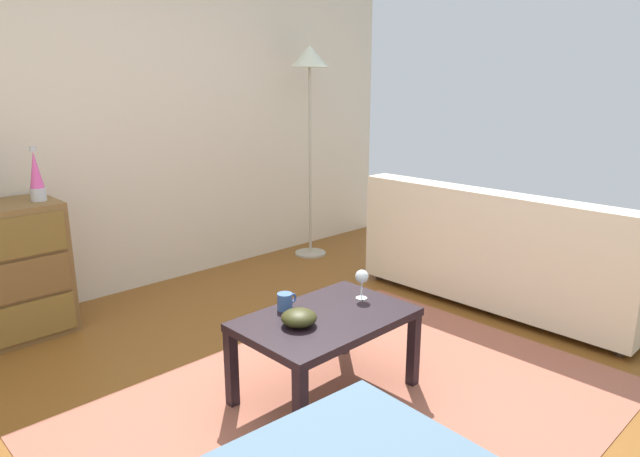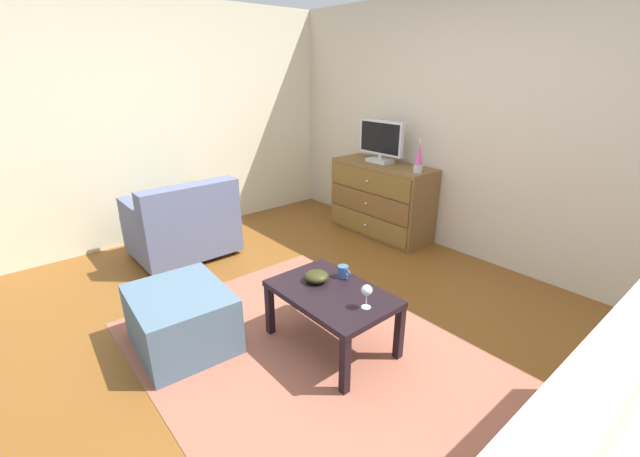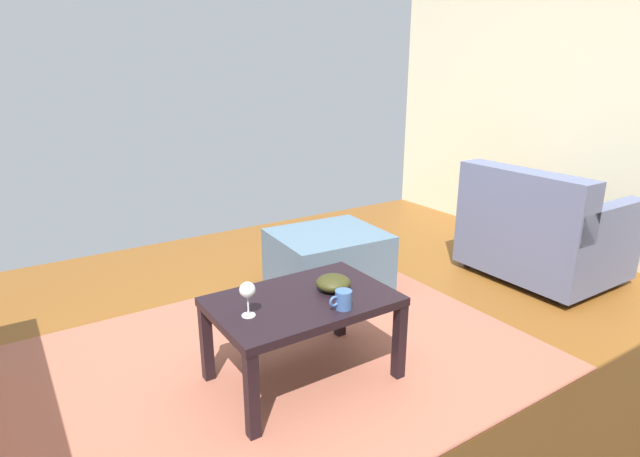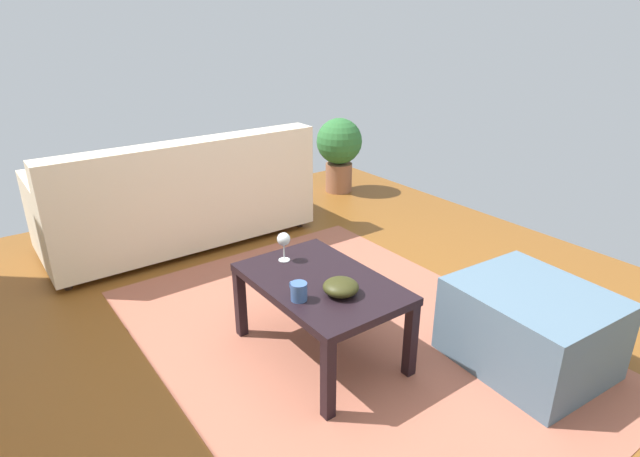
% 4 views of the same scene
% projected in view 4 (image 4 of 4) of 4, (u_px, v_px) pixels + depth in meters
% --- Properties ---
extents(ground_plane, '(5.76, 4.75, 0.05)m').
position_uv_depth(ground_plane, '(343.00, 375.00, 2.56)').
color(ground_plane, brown).
extents(area_rug, '(2.60, 1.90, 0.01)m').
position_uv_depth(area_rug, '(349.00, 337.00, 2.81)').
color(area_rug, '#9B5845').
rests_on(area_rug, ground_plane).
extents(coffee_table, '(0.84, 0.55, 0.43)m').
position_uv_depth(coffee_table, '(320.00, 290.00, 2.54)').
color(coffee_table, black).
rests_on(coffee_table, ground_plane).
extents(wine_glass, '(0.07, 0.07, 0.16)m').
position_uv_depth(wine_glass, '(284.00, 240.00, 2.68)').
color(wine_glass, silver).
rests_on(wine_glass, coffee_table).
extents(mug, '(0.11, 0.08, 0.09)m').
position_uv_depth(mug, '(299.00, 291.00, 2.33)').
color(mug, '#395996').
rests_on(mug, coffee_table).
extents(bowl_decorative, '(0.17, 0.17, 0.08)m').
position_uv_depth(bowl_decorative, '(341.00, 287.00, 2.38)').
color(bowl_decorative, '#2F2F13').
rests_on(bowl_decorative, coffee_table).
extents(couch_large, '(0.85, 1.95, 0.83)m').
position_uv_depth(couch_large, '(179.00, 201.00, 3.89)').
color(couch_large, '#332319').
rests_on(couch_large, ground_plane).
extents(ottoman, '(0.74, 0.64, 0.41)m').
position_uv_depth(ottoman, '(530.00, 328.00, 2.53)').
color(ottoman, slate).
rests_on(ottoman, ground_plane).
extents(potted_plant, '(0.44, 0.44, 0.72)m').
position_uv_depth(potted_plant, '(339.00, 148.00, 4.99)').
color(potted_plant, brown).
rests_on(potted_plant, ground_plane).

